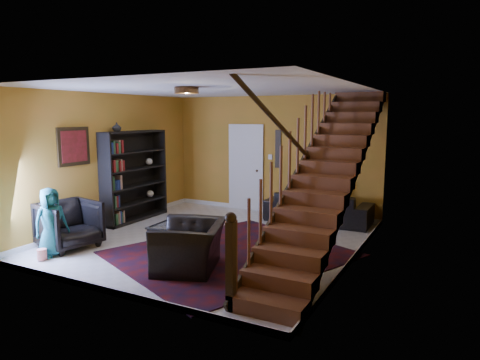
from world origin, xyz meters
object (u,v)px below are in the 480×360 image
object	(u,v)px
coffee_table	(181,236)
armchair_right	(190,246)
bookshelf	(135,178)
armchair_left	(69,225)
sofa	(318,207)

from	to	relation	value
coffee_table	armchair_right	bearing A→B (deg)	-46.95
bookshelf	armchair_right	xyz separation A→B (m)	(2.87, -2.06, -0.60)
armchair_left	armchair_right	bearing A→B (deg)	-76.10
bookshelf	armchair_right	bearing A→B (deg)	-35.63
sofa	armchair_left	distance (m)	5.10
bookshelf	sofa	world-z (taller)	bookshelf
bookshelf	armchair_right	world-z (taller)	bookshelf
sofa	bookshelf	bearing A→B (deg)	24.09
bookshelf	sofa	distance (m)	4.13
bookshelf	armchair_right	size ratio (longest dim) A/B	1.78
sofa	armchair_left	bearing A→B (deg)	48.39
armchair_right	coffee_table	size ratio (longest dim) A/B	1.03
sofa	armchair_left	size ratio (longest dim) A/B	2.46
armchair_right	armchair_left	bearing A→B (deg)	-108.30
bookshelf	sofa	bearing A→B (deg)	24.64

